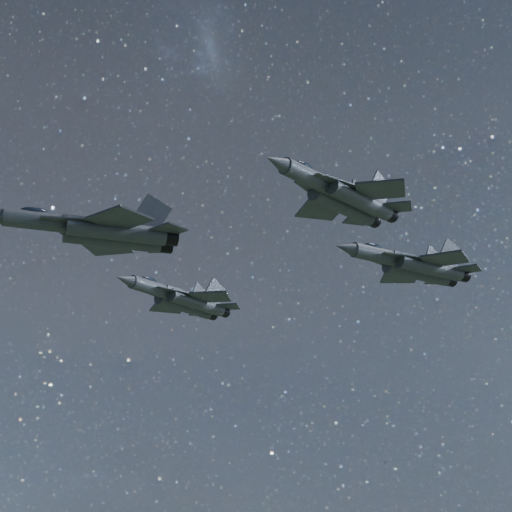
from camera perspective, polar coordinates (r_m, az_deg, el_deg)
jet_lead at (r=71.76m, az=-10.45°, el=1.70°), size 17.20×11.67×4.32m
jet_left at (r=98.12m, az=-4.95°, el=-2.89°), size 17.34×11.70×4.37m
jet_right at (r=71.77m, az=5.75°, el=4.04°), size 16.31×11.13×4.09m
jet_slot at (r=95.89m, az=10.45°, el=-0.61°), size 18.47×13.14×4.70m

